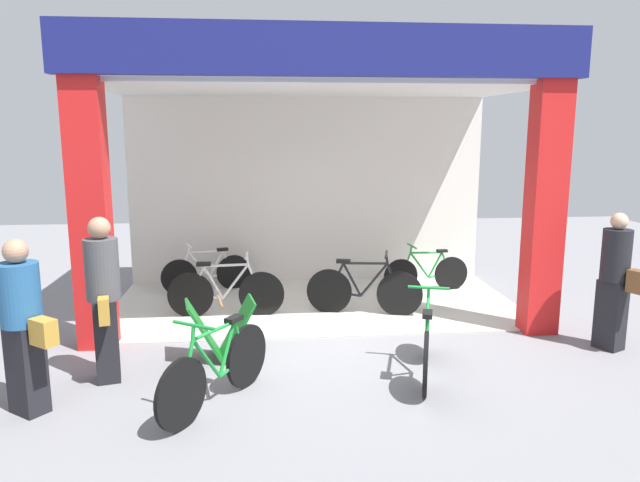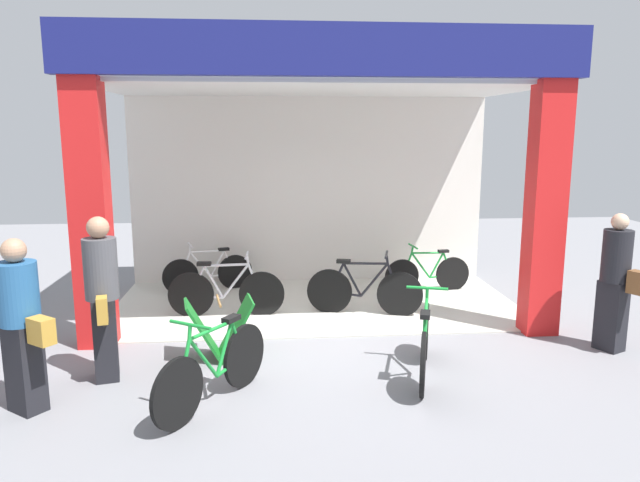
{
  "view_description": "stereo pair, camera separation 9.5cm",
  "coord_description": "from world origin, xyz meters",
  "views": [
    {
      "loc": [
        -0.78,
        -7.36,
        2.68
      ],
      "look_at": [
        0.0,
        0.77,
        1.15
      ],
      "focal_mm": 33.34,
      "sensor_mm": 36.0,
      "label": 1
    },
    {
      "loc": [
        -0.68,
        -7.37,
        2.68
      ],
      "look_at": [
        0.0,
        0.77,
        1.15
      ],
      "focal_mm": 33.34,
      "sensor_mm": 36.0,
      "label": 2
    }
  ],
  "objects": [
    {
      "name": "ground_plane",
      "position": [
        0.0,
        0.0,
        0.0
      ],
      "size": [
        20.36,
        20.36,
        0.0
      ],
      "primitive_type": "plane",
      "color": "gray",
      "rests_on": "ground"
    },
    {
      "name": "shop_facade",
      "position": [
        0.0,
        1.69,
        2.13
      ],
      "size": [
        6.38,
        3.39,
        3.91
      ],
      "color": "beige",
      "rests_on": "ground"
    },
    {
      "name": "bicycle_inside_0",
      "position": [
        -1.74,
        2.43,
        0.33
      ],
      "size": [
        1.46,
        0.51,
        0.83
      ],
      "color": "black",
      "rests_on": "ground"
    },
    {
      "name": "bicycle_inside_1",
      "position": [
        1.92,
        2.09,
        0.32
      ],
      "size": [
        1.47,
        0.4,
        0.81
      ],
      "color": "black",
      "rests_on": "ground"
    },
    {
      "name": "bicycle_inside_2",
      "position": [
        0.66,
        0.94,
        0.37
      ],
      "size": [
        1.66,
        0.53,
        0.93
      ],
      "color": "black",
      "rests_on": "ground"
    },
    {
      "name": "bicycle_inside_3",
      "position": [
        -1.35,
        1.04,
        0.37
      ],
      "size": [
        1.68,
        0.46,
        0.93
      ],
      "color": "black",
      "rests_on": "ground"
    },
    {
      "name": "bicycle_parked_0",
      "position": [
        0.98,
        -1.28,
        0.37
      ],
      "size": [
        0.58,
        1.64,
        0.93
      ],
      "color": "black",
      "rests_on": "ground"
    },
    {
      "name": "bicycle_parked_1",
      "position": [
        -1.26,
        -1.82,
        0.38
      ],
      "size": [
        0.97,
        1.46,
        0.94
      ],
      "color": "black",
      "rests_on": "ground"
    },
    {
      "name": "sandwich_board_sign",
      "position": [
        -1.31,
        -0.57,
        0.36
      ],
      "size": [
        0.86,
        0.62,
        0.73
      ],
      "color": "#197226",
      "rests_on": "ground"
    },
    {
      "name": "pedestrian_0",
      "position": [
        -3.04,
        -1.79,
        0.89
      ],
      "size": [
        0.66,
        0.59,
        1.7
      ],
      "color": "black",
      "rests_on": "ground"
    },
    {
      "name": "pedestrian_1",
      "position": [
        -2.49,
        -1.08,
        0.93
      ],
      "size": [
        0.42,
        0.59,
        1.79
      ],
      "color": "black",
      "rests_on": "ground"
    },
    {
      "name": "pedestrian_2",
      "position": [
        3.48,
        -0.71,
        0.88
      ],
      "size": [
        0.49,
        0.65,
        1.71
      ],
      "color": "black",
      "rests_on": "ground"
    }
  ]
}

